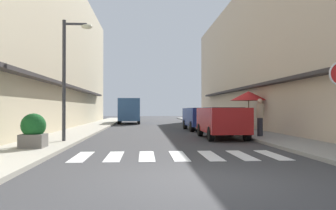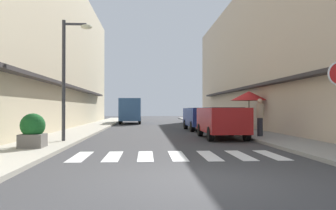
# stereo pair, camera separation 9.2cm
# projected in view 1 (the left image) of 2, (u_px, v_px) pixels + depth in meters

# --- Properties ---
(ground_plane) EXTENTS (84.28, 84.28, 0.00)m
(ground_plane) POSITION_uv_depth(u_px,v_px,m) (160.00, 130.00, 21.77)
(ground_plane) COLOR #38383A
(sidewalk_left) EXTENTS (2.33, 53.63, 0.12)m
(sidewalk_left) POSITION_uv_depth(u_px,v_px,m) (85.00, 130.00, 21.43)
(sidewalk_left) COLOR #ADA899
(sidewalk_left) RESTS_ON ground_plane
(sidewalk_right) EXTENTS (2.33, 53.63, 0.12)m
(sidewalk_right) POSITION_uv_depth(u_px,v_px,m) (233.00, 129.00, 22.11)
(sidewalk_right) COLOR gray
(sidewalk_right) RESTS_ON ground_plane
(building_row_left) EXTENTS (5.50, 36.48, 10.93)m
(building_row_left) POSITION_uv_depth(u_px,v_px,m) (31.00, 48.00, 22.14)
(building_row_left) COLOR beige
(building_row_left) RESTS_ON ground_plane
(building_row_right) EXTENTS (5.50, 36.48, 10.21)m
(building_row_right) POSITION_uv_depth(u_px,v_px,m) (281.00, 56.00, 23.33)
(building_row_right) COLOR #C6B299
(building_row_right) RESTS_ON ground_plane
(crosswalk) EXTENTS (6.15, 2.20, 0.01)m
(crosswalk) POSITION_uv_depth(u_px,v_px,m) (179.00, 156.00, 9.95)
(crosswalk) COLOR silver
(crosswalk) RESTS_ON ground_plane
(parked_car_near) EXTENTS (1.83, 4.10, 1.47)m
(parked_car_near) POSITION_uv_depth(u_px,v_px,m) (222.00, 119.00, 15.78)
(parked_car_near) COLOR maroon
(parked_car_near) RESTS_ON ground_plane
(parked_car_mid) EXTENTS (1.93, 4.10, 1.47)m
(parked_car_mid) POSITION_uv_depth(u_px,v_px,m) (200.00, 116.00, 21.81)
(parked_car_mid) COLOR navy
(parked_car_mid) RESTS_ON ground_plane
(delivery_van) EXTENTS (2.14, 5.46, 2.37)m
(delivery_van) POSITION_uv_depth(u_px,v_px,m) (129.00, 109.00, 31.99)
(delivery_van) COLOR #33598C
(delivery_van) RESTS_ON ground_plane
(street_lamp) EXTENTS (1.19, 0.28, 4.86)m
(street_lamp) POSITION_uv_depth(u_px,v_px,m) (69.00, 66.00, 13.46)
(street_lamp) COLOR #38383D
(street_lamp) RESTS_ON sidewalk_left
(cafe_umbrella) EXTENTS (2.19, 2.19, 2.34)m
(cafe_umbrella) POSITION_uv_depth(u_px,v_px,m) (249.00, 96.00, 20.00)
(cafe_umbrella) COLOR #262626
(cafe_umbrella) RESTS_ON sidewalk_right
(planter_corner) EXTENTS (0.81, 0.81, 1.14)m
(planter_corner) POSITION_uv_depth(u_px,v_px,m) (33.00, 131.00, 11.13)
(planter_corner) COLOR slate
(planter_corner) RESTS_ON sidewalk_left
(pedestrian_walking_near) EXTENTS (0.34, 0.34, 1.76)m
(pedestrian_walking_near) POSITION_uv_depth(u_px,v_px,m) (260.00, 116.00, 15.78)
(pedestrian_walking_near) COLOR #282B33
(pedestrian_walking_near) RESTS_ON sidewalk_right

